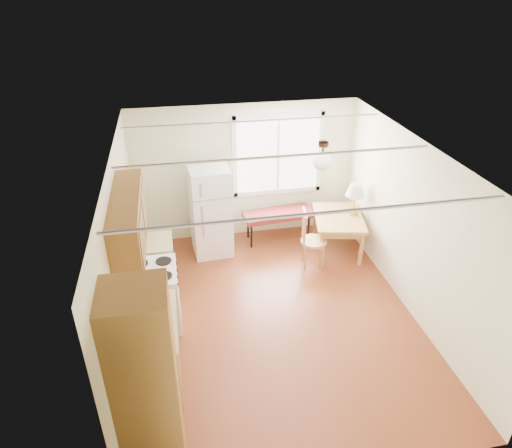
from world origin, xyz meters
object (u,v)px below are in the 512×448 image
object	(u,v)px
dining_table	(338,222)
refrigerator	(211,211)
bench	(278,215)
chair	(309,235)

from	to	relation	value
dining_table	refrigerator	bearing A→B (deg)	-178.39
bench	refrigerator	bearing A→B (deg)	-179.39
refrigerator	dining_table	distance (m)	2.25
bench	chair	distance (m)	0.94
refrigerator	chair	size ratio (longest dim) A/B	1.60
dining_table	bench	bearing A→B (deg)	162.04
refrigerator	dining_table	bearing A→B (deg)	-14.58
bench	dining_table	world-z (taller)	dining_table
refrigerator	bench	xyz separation A→B (m)	(1.25, 0.15, -0.28)
refrigerator	bench	bearing A→B (deg)	2.53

